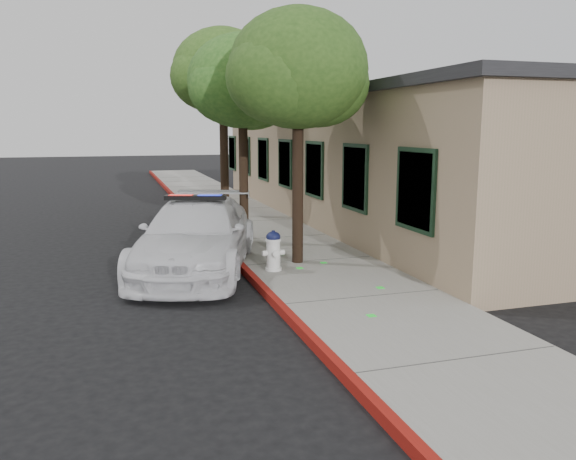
# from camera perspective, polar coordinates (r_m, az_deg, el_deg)

# --- Properties ---
(ground) EXTENTS (120.00, 120.00, 0.00)m
(ground) POSITION_cam_1_polar(r_m,az_deg,el_deg) (10.09, -1.01, -8.23)
(ground) COLOR black
(ground) RESTS_ON ground
(sidewalk) EXTENTS (3.20, 60.00, 0.15)m
(sidewalk) POSITION_cam_1_polar(r_m,az_deg,el_deg) (13.29, 2.01, -3.39)
(sidewalk) COLOR gray
(sidewalk) RESTS_ON ground
(red_curb) EXTENTS (0.14, 60.00, 0.16)m
(red_curb) POSITION_cam_1_polar(r_m,az_deg,el_deg) (12.88, -4.49, -3.83)
(red_curb) COLOR maroon
(red_curb) RESTS_ON ground
(clapboard_building) EXTENTS (7.30, 20.89, 4.24)m
(clapboard_building) POSITION_cam_1_polar(r_m,az_deg,el_deg) (20.49, 10.07, 7.02)
(clapboard_building) COLOR #977C63
(clapboard_building) RESTS_ON ground
(police_car) EXTENTS (3.89, 5.96, 1.73)m
(police_car) POSITION_cam_1_polar(r_m,az_deg,el_deg) (12.94, -9.07, -0.57)
(police_car) COLOR silver
(police_car) RESTS_ON ground
(fire_hydrant) EXTENTS (0.49, 0.42, 0.87)m
(fire_hydrant) POSITION_cam_1_polar(r_m,az_deg,el_deg) (12.31, -1.46, -2.04)
(fire_hydrant) COLOR silver
(fire_hydrant) RESTS_ON sidewalk
(street_tree_near) EXTENTS (3.30, 3.05, 5.58)m
(street_tree_near) POSITION_cam_1_polar(r_m,az_deg,el_deg) (12.84, 1.06, 15.19)
(street_tree_near) COLOR black
(street_tree_near) RESTS_ON sidewalk
(street_tree_mid) EXTENTS (2.90, 2.89, 5.41)m
(street_tree_mid) POSITION_cam_1_polar(r_m,az_deg,el_deg) (15.28, -4.56, 14.05)
(street_tree_mid) COLOR black
(street_tree_mid) RESTS_ON sidewalk
(street_tree_far) EXTENTS (3.66, 3.35, 6.34)m
(street_tree_far) POSITION_cam_1_polar(r_m,az_deg,el_deg) (20.03, -6.41, 15.04)
(street_tree_far) COLOR black
(street_tree_far) RESTS_ON sidewalk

